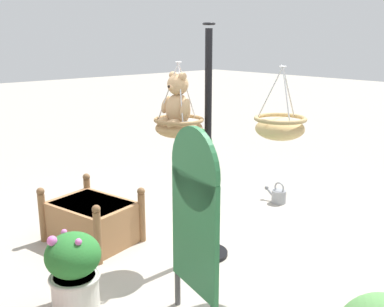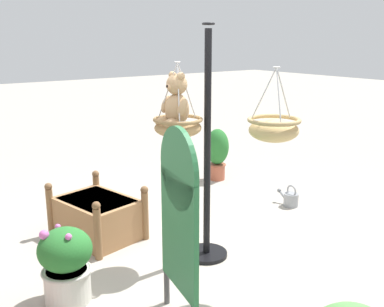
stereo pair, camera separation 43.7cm
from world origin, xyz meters
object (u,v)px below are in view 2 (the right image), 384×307
wooden_planter_box (97,216)px  potted_plant_fern_front (217,152)px  hanging_basket_left_high (274,128)px  display_sign_board (179,211)px  hanging_basket_with_teddy (178,126)px  display_pole_central (207,190)px  potted_plant_conical_shrub (66,263)px  watering_can (290,199)px  teddy_bear (176,103)px

wooden_planter_box → potted_plant_fern_front: size_ratio=1.32×
hanging_basket_left_high → display_sign_board: 1.08m
hanging_basket_with_teddy → display_sign_board: size_ratio=0.45×
display_pole_central → potted_plant_conical_shrub: 1.54m
hanging_basket_left_high → potted_plant_fern_front: hanging_basket_left_high is taller
display_pole_central → wooden_planter_box: 1.41m
potted_plant_fern_front → potted_plant_conical_shrub: bearing=120.7°
potted_plant_conical_shrub → display_sign_board: 1.19m
display_sign_board → watering_can: (1.23, -2.70, -0.85)m
display_pole_central → hanging_basket_left_high: bearing=-175.9°
hanging_basket_with_teddy → wooden_planter_box: size_ratio=0.66×
display_pole_central → teddy_bear: (0.15, 0.27, 0.90)m
wooden_planter_box → potted_plant_conical_shrub: (-1.05, 0.77, 0.11)m
display_pole_central → teddy_bear: bearing=61.3°
potted_plant_conical_shrub → display_sign_board: size_ratio=0.43×
teddy_bear → display_pole_central: bearing=-118.7°
teddy_bear → potted_plant_conical_shrub: 1.76m
potted_plant_fern_front → teddy_bear: bearing=132.0°
hanging_basket_with_teddy → hanging_basket_left_high: bearing=-162.4°
display_pole_central → watering_can: bearing=-75.7°
potted_plant_fern_front → watering_can: potted_plant_fern_front is taller
hanging_basket_with_teddy → wooden_planter_box: hanging_basket_with_teddy is taller
potted_plant_fern_front → watering_can: size_ratio=2.38×
display_sign_board → hanging_basket_with_teddy: bearing=-34.3°
potted_plant_conical_shrub → hanging_basket_left_high: bearing=-119.5°
teddy_bear → potted_plant_fern_front: (1.84, -2.04, -1.17)m
hanging_basket_with_teddy → potted_plant_fern_front: bearing=-47.6°
wooden_planter_box → watering_can: 2.63m
teddy_bear → wooden_planter_box: size_ratio=0.48×
potted_plant_conical_shrub → teddy_bear: bearing=-85.5°
potted_plant_fern_front → display_sign_board: (-2.75, 2.64, 0.49)m
hanging_basket_with_teddy → watering_can: bearing=-81.3°
teddy_bear → potted_plant_conical_shrub: size_ratio=0.75×
display_pole_central → hanging_basket_with_teddy: size_ratio=3.26×
display_pole_central → wooden_planter_box: bearing=33.3°
hanging_basket_left_high → potted_plant_fern_front: 3.45m
teddy_bear → wooden_planter_box: (0.96, 0.45, -1.38)m
teddy_bear → hanging_basket_left_high: 1.04m
hanging_basket_left_high → hanging_basket_with_teddy: bearing=17.6°
hanging_basket_with_teddy → display_sign_board: bearing=145.7°
teddy_bear → wooden_planter_box: bearing=25.3°
display_pole_central → wooden_planter_box: (1.11, 0.73, -0.48)m
potted_plant_fern_front → watering_can: bearing=-177.9°
hanging_basket_left_high → display_sign_board: hanging_basket_left_high is taller
display_pole_central → potted_plant_conical_shrub: size_ratio=3.42×
display_pole_central → potted_plant_conical_shrub: display_pole_central is taller
hanging_basket_with_teddy → wooden_planter_box: (0.96, 0.48, -1.15)m
wooden_planter_box → teddy_bear: bearing=-154.7°
wooden_planter_box → watering_can: wooden_planter_box is taller
potted_plant_conical_shrub → display_sign_board: (-0.82, -0.62, 0.59)m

